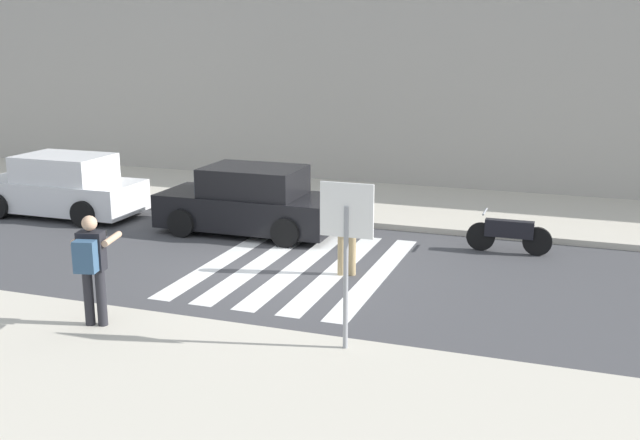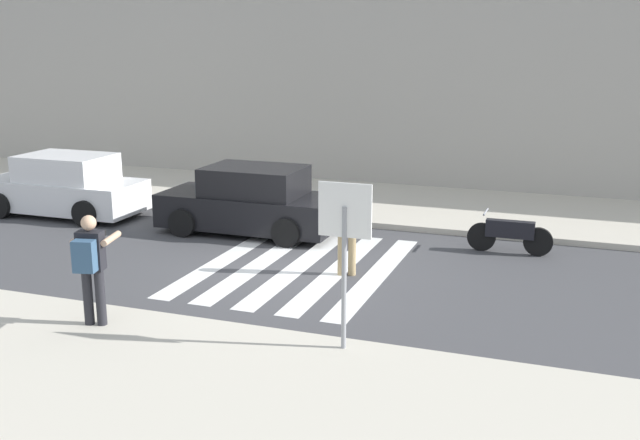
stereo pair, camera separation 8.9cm
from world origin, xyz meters
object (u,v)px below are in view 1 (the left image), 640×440
(stop_sign, at_px, (347,230))
(motorcycle, at_px, (509,234))
(parked_car_white, at_px, (63,187))
(photographer_with_backpack, at_px, (91,261))
(pedestrian_crossing, at_px, (347,226))
(parked_car_black, at_px, (250,202))

(stop_sign, height_order, motorcycle, stop_sign)
(parked_car_white, height_order, motorcycle, parked_car_white)
(photographer_with_backpack, relative_size, pedestrian_crossing, 1.00)
(pedestrian_crossing, relative_size, motorcycle, 0.98)
(parked_car_white, bearing_deg, motorcycle, 1.56)
(stop_sign, xyz_separation_m, parked_car_black, (-4.16, 5.83, -1.15))
(photographer_with_backpack, xyz_separation_m, pedestrian_crossing, (2.75, 4.06, -0.19))
(stop_sign, xyz_separation_m, motorcycle, (1.65, 6.13, -1.46))
(stop_sign, bearing_deg, motorcycle, 74.96)
(motorcycle, bearing_deg, parked_car_white, -178.44)
(stop_sign, xyz_separation_m, parked_car_white, (-9.35, 5.83, -1.15))
(photographer_with_backpack, relative_size, parked_car_black, 0.42)
(parked_car_white, xyz_separation_m, motorcycle, (11.00, 0.30, -0.31))
(parked_car_black, height_order, motorcycle, parked_car_black)
(pedestrian_crossing, bearing_deg, parked_car_white, 164.65)
(stop_sign, relative_size, photographer_with_backpack, 1.39)
(pedestrian_crossing, bearing_deg, photographer_with_backpack, -124.09)
(stop_sign, distance_m, parked_car_white, 11.08)
(stop_sign, height_order, parked_car_black, stop_sign)
(parked_car_white, height_order, parked_car_black, same)
(parked_car_white, bearing_deg, stop_sign, -31.96)
(photographer_with_backpack, height_order, parked_car_black, photographer_with_backpack)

